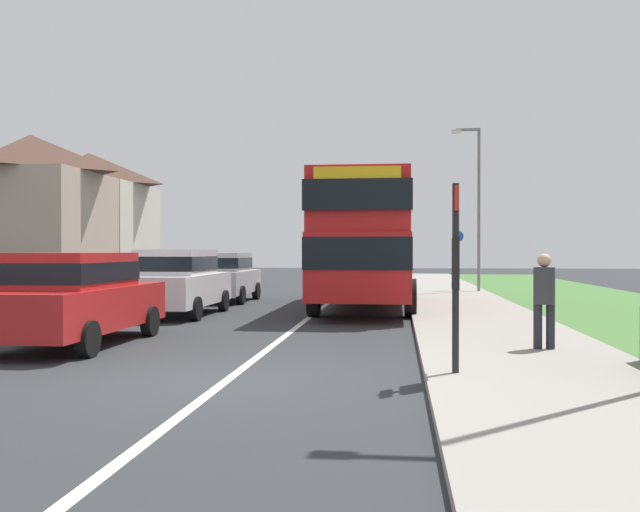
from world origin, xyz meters
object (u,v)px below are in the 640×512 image
(cycle_route_sign, at_px, (458,258))
(street_lamp_mid, at_px, (476,198))
(parked_car_white, at_px, (179,280))
(double_decker_bus, at_px, (366,236))
(bus_stop_sign, at_px, (456,264))
(parked_car_red, at_px, (73,295))
(parked_car_silver, at_px, (223,275))
(pedestrian_at_stop, at_px, (544,296))

(cycle_route_sign, height_order, street_lamp_mid, street_lamp_mid)
(parked_car_white, bearing_deg, cycle_route_sign, 52.39)
(double_decker_bus, relative_size, bus_stop_sign, 3.73)
(double_decker_bus, height_order, parked_car_white, double_decker_bus)
(bus_stop_sign, xyz_separation_m, street_lamp_mid, (2.35, 18.88, 2.29))
(parked_car_red, xyz_separation_m, street_lamp_mid, (8.94, 16.13, 2.90))
(cycle_route_sign, xyz_separation_m, street_lamp_mid, (0.68, -0.28, 2.40))
(parked_car_white, xyz_separation_m, cycle_route_sign, (8.17, 10.60, 0.48))
(parked_car_red, bearing_deg, double_decker_bus, 60.39)
(parked_car_silver, xyz_separation_m, pedestrian_at_stop, (8.22, -11.22, 0.07))
(double_decker_bus, xyz_separation_m, parked_car_red, (-4.92, -8.65, -1.22))
(pedestrian_at_stop, bearing_deg, cycle_route_sign, 89.81)
(parked_car_silver, height_order, cycle_route_sign, cycle_route_sign)
(street_lamp_mid, bearing_deg, parked_car_red, -118.99)
(parked_car_red, distance_m, parked_car_white, 5.81)
(street_lamp_mid, bearing_deg, parked_car_white, -130.59)
(parked_car_red, height_order, pedestrian_at_stop, parked_car_red)
(parked_car_silver, height_order, pedestrian_at_stop, pedestrian_at_stop)
(parked_car_silver, bearing_deg, parked_car_white, -88.77)
(pedestrian_at_stop, bearing_deg, parked_car_white, 142.74)
(double_decker_bus, distance_m, pedestrian_at_stop, 9.66)
(street_lamp_mid, bearing_deg, parked_car_silver, -149.52)
(double_decker_bus, relative_size, cycle_route_sign, 3.85)
(double_decker_bus, bearing_deg, pedestrian_at_stop, -69.95)
(street_lamp_mid, bearing_deg, double_decker_bus, -118.26)
(parked_car_red, relative_size, pedestrian_at_stop, 2.72)
(pedestrian_at_stop, bearing_deg, parked_car_red, 177.51)
(pedestrian_at_stop, bearing_deg, double_decker_bus, 110.05)
(pedestrian_at_stop, height_order, bus_stop_sign, bus_stop_sign)
(bus_stop_sign, bearing_deg, pedestrian_at_stop, 55.85)
(parked_car_white, relative_size, pedestrian_at_stop, 2.65)
(bus_stop_sign, bearing_deg, double_decker_bus, 98.35)
(bus_stop_sign, height_order, street_lamp_mid, street_lamp_mid)
(parked_car_silver, height_order, street_lamp_mid, street_lamp_mid)
(pedestrian_at_stop, bearing_deg, parked_car_silver, 126.21)
(double_decker_bus, relative_size, parked_car_silver, 2.48)
(parked_car_white, distance_m, parked_car_silver, 5.05)
(double_decker_bus, distance_m, bus_stop_sign, 11.53)
(parked_car_silver, relative_size, pedestrian_at_stop, 2.34)
(parked_car_red, height_order, bus_stop_sign, bus_stop_sign)
(double_decker_bus, height_order, cycle_route_sign, double_decker_bus)
(cycle_route_sign, bearing_deg, bus_stop_sign, -94.99)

